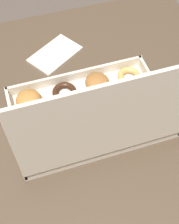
# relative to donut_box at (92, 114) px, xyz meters

# --- Properties ---
(ground_plane) EXTENTS (8.00, 8.00, 0.00)m
(ground_plane) POSITION_rel_donut_box_xyz_m (-0.01, -0.06, -0.83)
(ground_plane) COLOR #564C44
(dining_table) EXTENTS (0.91, 0.87, 0.78)m
(dining_table) POSITION_rel_donut_box_xyz_m (-0.01, -0.06, -0.18)
(dining_table) COLOR #4C3D2D
(dining_table) RESTS_ON ground_plane
(donut_box) EXTENTS (0.41, 0.28, 0.29)m
(donut_box) POSITION_rel_donut_box_xyz_m (0.00, 0.00, 0.00)
(donut_box) COLOR silver
(donut_box) RESTS_ON dining_table
(paper_napkin) EXTENTS (0.19, 0.17, 0.01)m
(paper_napkin) POSITION_rel_donut_box_xyz_m (0.03, -0.29, -0.05)
(paper_napkin) COLOR silver
(paper_napkin) RESTS_ON dining_table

